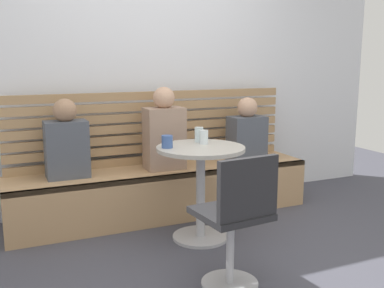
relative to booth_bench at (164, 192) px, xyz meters
The scene contains 12 objects.
ground 1.22m from the booth_bench, 90.00° to the right, with size 8.00×8.00×0.00m, color #42424C.
back_wall 1.31m from the booth_bench, 90.00° to the left, with size 5.20×0.10×2.90m, color silver.
booth_bench is the anchor object (origin of this frame).
booth_backrest 0.61m from the booth_bench, 90.00° to the left, with size 2.65×0.04×0.67m.
cafe_table 0.69m from the booth_bench, 82.85° to the right, with size 0.68×0.68×0.74m.
white_chair 1.45m from the booth_bench, 92.52° to the right, with size 0.44×0.44×0.85m.
person_adult 0.54m from the booth_bench, 47.16° to the right, with size 0.34×0.22×0.72m.
person_child_left 0.97m from the booth_bench, behind, with size 0.34×0.22×0.65m.
person_child_middle 0.97m from the booth_bench, ahead, with size 0.34×0.22×0.61m.
cup_glass_tall 0.74m from the booth_bench, 71.00° to the right, with size 0.07×0.07×0.12m, color silver.
cup_water_clear 0.79m from the booth_bench, 74.40° to the right, with size 0.07×0.07×0.11m, color white.
cup_mug_blue 0.81m from the booth_bench, 107.36° to the right, with size 0.08×0.08×0.10m, color #3D5B9E.
Camera 1 is at (-1.35, -2.46, 1.39)m, focal length 41.98 mm.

